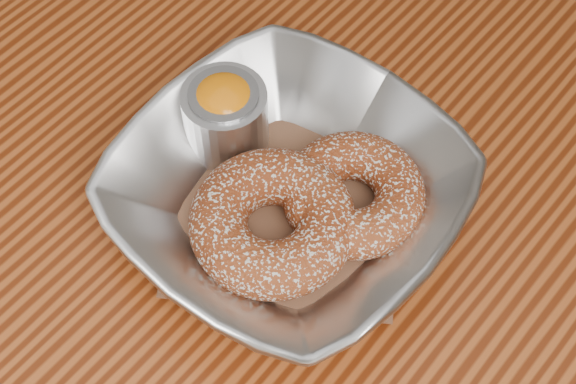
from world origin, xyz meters
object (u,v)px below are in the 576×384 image
Objects in this scene: table at (244,156)px; serving_bowl at (288,195)px; donut_back at (353,194)px; donut_front at (273,222)px; ramekin at (225,115)px.

serving_bowl reaches higher than table.
table is 5.62× the size of serving_bowl.
donut_front is (-0.03, -0.05, 0.00)m from donut_back.
donut_front is 1.83× the size of ramekin.
ramekin is (-0.10, -0.01, 0.01)m from donut_back.
ramekin reaches higher than table.
donut_front reaches higher than donut_back.
serving_bowl is 2.04× the size of donut_front.
donut_back is 0.88× the size of donut_front.
donut_back is 1.60× the size of ramekin.
table is at bearing 124.81° from ramekin.
ramekin is (-0.07, 0.02, 0.01)m from serving_bowl.
donut_back is at bearing -16.11° from table.
donut_front reaches higher than table.
serving_bowl is at bearing -139.05° from donut_back.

